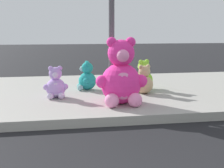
{
  "coord_description": "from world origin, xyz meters",
  "views": [
    {
      "loc": [
        0.0,
        -1.44,
        1.45
      ],
      "look_at": [
        0.87,
        3.6,
        0.55
      ],
      "focal_mm": 49.6,
      "sensor_mm": 36.0,
      "label": 1
    }
  ],
  "objects_px": {
    "sign_pole": "(111,8)",
    "plush_pink_large": "(121,78)",
    "plush_tan": "(144,82)",
    "plush_lime": "(143,77)",
    "plush_red": "(119,79)",
    "plush_teal": "(86,78)",
    "plush_lavender": "(56,85)"
  },
  "relations": [
    {
      "from": "sign_pole",
      "to": "plush_pink_large",
      "type": "bearing_deg",
      "value": -82.96
    },
    {
      "from": "plush_tan",
      "to": "plush_lime",
      "type": "bearing_deg",
      "value": 76.31
    },
    {
      "from": "plush_red",
      "to": "plush_teal",
      "type": "distance_m",
      "value": 0.74
    },
    {
      "from": "sign_pole",
      "to": "plush_lavender",
      "type": "height_order",
      "value": "sign_pole"
    },
    {
      "from": "plush_tan",
      "to": "plush_teal",
      "type": "distance_m",
      "value": 1.27
    },
    {
      "from": "plush_pink_large",
      "to": "plush_tan",
      "type": "bearing_deg",
      "value": 51.91
    },
    {
      "from": "sign_pole",
      "to": "plush_lavender",
      "type": "xyz_separation_m",
      "value": [
        -1.07,
        0.12,
        -1.45
      ]
    },
    {
      "from": "sign_pole",
      "to": "plush_lavender",
      "type": "bearing_deg",
      "value": 173.84
    },
    {
      "from": "plush_pink_large",
      "to": "plush_lavender",
      "type": "relative_size",
      "value": 1.91
    },
    {
      "from": "plush_pink_large",
      "to": "plush_lime",
      "type": "height_order",
      "value": "plush_pink_large"
    },
    {
      "from": "plush_pink_large",
      "to": "plush_lavender",
      "type": "xyz_separation_m",
      "value": [
        -1.14,
        0.7,
        -0.22
      ]
    },
    {
      "from": "plush_tan",
      "to": "plush_lavender",
      "type": "height_order",
      "value": "plush_lavender"
    },
    {
      "from": "plush_lavender",
      "to": "plush_teal",
      "type": "height_order",
      "value": "plush_teal"
    },
    {
      "from": "plush_teal",
      "to": "plush_lime",
      "type": "bearing_deg",
      "value": -4.69
    },
    {
      "from": "plush_tan",
      "to": "plush_teal",
      "type": "relative_size",
      "value": 0.95
    },
    {
      "from": "plush_teal",
      "to": "plush_red",
      "type": "bearing_deg",
      "value": 5.09
    },
    {
      "from": "plush_pink_large",
      "to": "plush_tan",
      "type": "height_order",
      "value": "plush_pink_large"
    },
    {
      "from": "plush_red",
      "to": "plush_teal",
      "type": "relative_size",
      "value": 0.81
    },
    {
      "from": "sign_pole",
      "to": "plush_teal",
      "type": "height_order",
      "value": "sign_pole"
    },
    {
      "from": "plush_tan",
      "to": "plush_red",
      "type": "relative_size",
      "value": 1.17
    },
    {
      "from": "sign_pole",
      "to": "plush_teal",
      "type": "distance_m",
      "value": 1.72
    },
    {
      "from": "plush_teal",
      "to": "plush_tan",
      "type": "bearing_deg",
      "value": -27.54
    },
    {
      "from": "sign_pole",
      "to": "plush_pink_large",
      "type": "relative_size",
      "value": 2.72
    },
    {
      "from": "sign_pole",
      "to": "plush_tan",
      "type": "bearing_deg",
      "value": 18.18
    },
    {
      "from": "plush_lavender",
      "to": "plush_teal",
      "type": "relative_size",
      "value": 0.98
    },
    {
      "from": "plush_pink_large",
      "to": "plush_teal",
      "type": "bearing_deg",
      "value": 109.12
    },
    {
      "from": "plush_tan",
      "to": "plush_red",
      "type": "xyz_separation_m",
      "value": [
        -0.4,
        0.65,
        -0.04
      ]
    },
    {
      "from": "sign_pole",
      "to": "plush_teal",
      "type": "xyz_separation_m",
      "value": [
        -0.42,
        0.82,
        -1.45
      ]
    },
    {
      "from": "sign_pole",
      "to": "plush_lavender",
      "type": "relative_size",
      "value": 5.18
    },
    {
      "from": "plush_tan",
      "to": "plush_red",
      "type": "height_order",
      "value": "plush_tan"
    },
    {
      "from": "plush_tan",
      "to": "plush_lime",
      "type": "relative_size",
      "value": 0.91
    },
    {
      "from": "plush_pink_large",
      "to": "plush_teal",
      "type": "relative_size",
      "value": 1.86
    }
  ]
}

